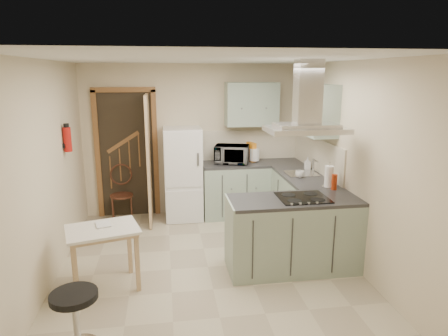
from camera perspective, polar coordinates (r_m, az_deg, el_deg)
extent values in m
plane|color=#B7AC8E|center=(5.12, -2.31, -13.92)|extent=(4.20, 4.20, 0.00)
plane|color=silver|center=(4.55, -2.62, 15.30)|extent=(4.20, 4.20, 0.00)
plane|color=beige|center=(6.73, -4.39, 3.99)|extent=(3.60, 0.00, 3.60)
plane|color=beige|center=(4.84, -24.18, -0.93)|extent=(0.00, 4.20, 4.20)
plane|color=beige|center=(5.18, 17.76, 0.52)|extent=(0.00, 4.20, 4.20)
cube|color=brown|center=(6.74, -13.70, 1.94)|extent=(1.10, 0.12, 2.10)
cube|color=white|center=(6.52, -5.86, -0.83)|extent=(0.60, 0.60, 1.50)
cube|color=#9EB2A0|center=(6.70, 1.58, -3.05)|extent=(1.08, 0.60, 0.90)
cube|color=#9EB2A0|center=(6.28, 10.27, -4.41)|extent=(0.60, 1.95, 0.90)
cube|color=beige|center=(6.87, 3.66, 3.35)|extent=(1.68, 0.02, 0.50)
cube|color=#9EB2A0|center=(6.62, 3.97, 9.08)|extent=(0.85, 0.35, 0.70)
cube|color=#9EB2A0|center=(5.79, 12.91, 8.14)|extent=(0.35, 0.90, 0.70)
cube|color=#9EB2A0|center=(4.97, 9.86, -9.26)|extent=(1.55, 0.65, 0.90)
cube|color=black|center=(4.85, 11.20, -4.17)|extent=(0.58, 0.50, 0.01)
cube|color=silver|center=(4.67, 11.65, 5.39)|extent=(0.90, 0.55, 0.10)
cube|color=silver|center=(5.99, 10.98, -0.77)|extent=(0.45, 0.40, 0.01)
cylinder|color=#B2140F|center=(5.63, -21.46, 3.81)|extent=(0.10, 0.10, 0.32)
cube|color=tan|center=(4.72, -16.70, -12.21)|extent=(0.88, 0.75, 0.71)
cube|color=#491B18|center=(6.69, -14.44, -3.84)|extent=(0.40, 0.40, 0.82)
cylinder|color=black|center=(3.90, -20.38, -19.76)|extent=(0.51, 0.51, 0.54)
imported|color=black|center=(6.55, 1.11, 1.97)|extent=(0.62, 0.51, 0.30)
cylinder|color=white|center=(6.69, 4.37, 1.95)|extent=(0.22, 0.22, 0.25)
cube|color=orange|center=(6.71, 3.90, 2.31)|extent=(0.14, 0.23, 0.31)
imported|color=#A2A4AD|center=(6.27, 11.84, 0.64)|extent=(0.09, 0.09, 0.19)
cylinder|color=white|center=(5.35, 14.77, -1.15)|extent=(0.14, 0.14, 0.29)
imported|color=silver|center=(5.76, 10.79, -0.88)|extent=(0.15, 0.15, 0.10)
cylinder|color=#A22D0D|center=(5.26, 15.48, -1.95)|extent=(0.09, 0.09, 0.20)
imported|color=maroon|center=(4.64, -17.88, -7.36)|extent=(0.20, 0.24, 0.09)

